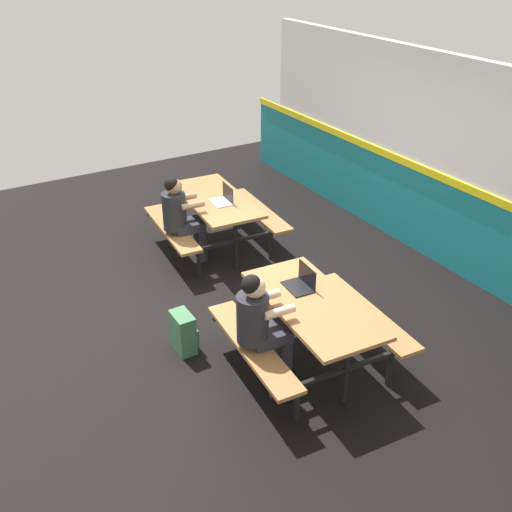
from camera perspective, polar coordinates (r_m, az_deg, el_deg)
The scene contains 9 objects.
ground_plane at distance 6.99m, azimuth -0.68°, elevation -4.21°, with size 10.00×10.00×0.02m, color black.
accent_backdrop at distance 7.93m, azimuth 16.14°, elevation 8.98°, with size 8.00×0.14×2.60m.
picnic_table_left at distance 7.86m, azimuth -3.94°, elevation 4.55°, with size 1.66×1.66×0.74m.
picnic_table_right at distance 5.70m, azimuth 5.44°, elevation -5.91°, with size 1.66×1.66×0.74m.
student_nearer at distance 7.47m, azimuth -7.39°, elevation 4.18°, with size 0.38×0.53×1.21m.
student_further at distance 5.40m, azimuth 0.42°, elevation -6.27°, with size 0.38×0.53×1.21m.
laptop_silver at distance 7.63m, azimuth -3.22°, elevation 5.59°, with size 0.34×0.24×0.22m.
laptop_dark at distance 5.80m, azimuth 4.41°, elevation -2.64°, with size 0.34×0.24×0.22m.
backpack_dark at distance 6.11m, azimuth -7.06°, elevation -7.41°, with size 0.30×0.22×0.44m.
Camera 1 is at (5.06, -2.90, 3.84)m, focal length 40.99 mm.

